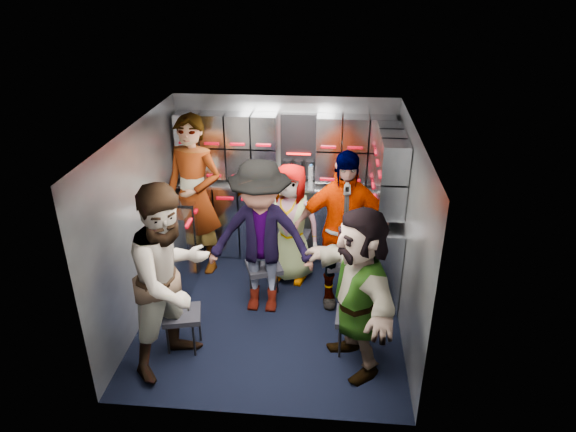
# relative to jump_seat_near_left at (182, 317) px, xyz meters

# --- Properties ---
(floor) EXTENTS (3.00, 3.00, 0.00)m
(floor) POSITION_rel_jump_seat_near_left_xyz_m (0.82, 0.69, -0.38)
(floor) COLOR black
(floor) RESTS_ON ground
(wall_back) EXTENTS (2.80, 0.04, 2.10)m
(wall_back) POSITION_rel_jump_seat_near_left_xyz_m (0.82, 2.19, 0.67)
(wall_back) COLOR gray
(wall_back) RESTS_ON ground
(wall_left) EXTENTS (0.04, 3.00, 2.10)m
(wall_left) POSITION_rel_jump_seat_near_left_xyz_m (-0.58, 0.69, 0.67)
(wall_left) COLOR gray
(wall_left) RESTS_ON ground
(wall_right) EXTENTS (0.04, 3.00, 2.10)m
(wall_right) POSITION_rel_jump_seat_near_left_xyz_m (2.22, 0.69, 0.67)
(wall_right) COLOR gray
(wall_right) RESTS_ON ground
(ceiling) EXTENTS (2.80, 3.00, 0.02)m
(ceiling) POSITION_rel_jump_seat_near_left_xyz_m (0.82, 0.69, 1.72)
(ceiling) COLOR silver
(ceiling) RESTS_ON wall_back
(cart_bank_back) EXTENTS (2.68, 0.38, 0.99)m
(cart_bank_back) POSITION_rel_jump_seat_near_left_xyz_m (0.82, 1.98, 0.11)
(cart_bank_back) COLOR #A3A7B3
(cart_bank_back) RESTS_ON ground
(cart_bank_left) EXTENTS (0.38, 0.76, 0.99)m
(cart_bank_left) POSITION_rel_jump_seat_near_left_xyz_m (-0.37, 1.25, 0.11)
(cart_bank_left) COLOR #A3A7B3
(cart_bank_left) RESTS_ON ground
(counter) EXTENTS (2.68, 0.42, 0.03)m
(counter) POSITION_rel_jump_seat_near_left_xyz_m (0.82, 1.98, 0.63)
(counter) COLOR silver
(counter) RESTS_ON cart_bank_back
(locker_bank_back) EXTENTS (2.68, 0.28, 0.82)m
(locker_bank_back) POSITION_rel_jump_seat_near_left_xyz_m (0.82, 2.04, 1.11)
(locker_bank_back) COLOR #A3A7B3
(locker_bank_back) RESTS_ON wall_back
(locker_bank_right) EXTENTS (0.28, 1.00, 0.82)m
(locker_bank_right) POSITION_rel_jump_seat_near_left_xyz_m (2.07, 1.39, 1.11)
(locker_bank_right) COLOR #A3A7B3
(locker_bank_right) RESTS_ON wall_right
(right_cabinet) EXTENTS (0.28, 1.20, 1.00)m
(right_cabinet) POSITION_rel_jump_seat_near_left_xyz_m (2.07, 1.29, 0.12)
(right_cabinet) COLOR #A3A7B3
(right_cabinet) RESTS_ON ground
(coffee_niche) EXTENTS (0.46, 0.16, 0.84)m
(coffee_niche) POSITION_rel_jump_seat_near_left_xyz_m (1.00, 2.10, 1.09)
(coffee_niche) COLOR black
(coffee_niche) RESTS_ON wall_back
(red_latch_strip) EXTENTS (2.60, 0.02, 0.03)m
(red_latch_strip) POSITION_rel_jump_seat_near_left_xyz_m (0.82, 1.78, 0.50)
(red_latch_strip) COLOR #B70213
(red_latch_strip) RESTS_ON cart_bank_back
(jump_seat_near_left) EXTENTS (0.43, 0.42, 0.43)m
(jump_seat_near_left) POSITION_rel_jump_seat_near_left_xyz_m (0.00, 0.00, 0.00)
(jump_seat_near_left) COLOR black
(jump_seat_near_left) RESTS_ON ground
(jump_seat_mid_left) EXTENTS (0.48, 0.47, 0.45)m
(jump_seat_mid_left) POSITION_rel_jump_seat_near_left_xyz_m (0.70, 0.94, 0.02)
(jump_seat_mid_left) COLOR black
(jump_seat_mid_left) RESTS_ON ground
(jump_seat_center) EXTENTS (0.48, 0.46, 0.50)m
(jump_seat_center) POSITION_rel_jump_seat_near_left_xyz_m (0.96, 1.60, 0.06)
(jump_seat_center) COLOR black
(jump_seat_center) RESTS_ON ground
(jump_seat_mid_right) EXTENTS (0.45, 0.43, 0.44)m
(jump_seat_mid_right) POSITION_rel_jump_seat_near_left_xyz_m (1.56, 1.14, 0.01)
(jump_seat_mid_right) COLOR black
(jump_seat_mid_right) RESTS_ON ground
(jump_seat_near_right) EXTENTS (0.39, 0.37, 0.44)m
(jump_seat_near_right) POSITION_rel_jump_seat_near_left_xyz_m (1.71, 0.11, 0.01)
(jump_seat_near_right) COLOR black
(jump_seat_near_right) RESTS_ON ground
(attendant_standing) EXTENTS (0.83, 0.65, 2.00)m
(attendant_standing) POSITION_rel_jump_seat_near_left_xyz_m (-0.23, 1.55, 0.62)
(attendant_standing) COLOR black
(attendant_standing) RESTS_ON ground
(attendant_arc_a) EXTENTS (1.07, 1.15, 1.88)m
(attendant_arc_a) POSITION_rel_jump_seat_near_left_xyz_m (-0.00, -0.18, 0.56)
(attendant_arc_a) COLOR black
(attendant_arc_a) RESTS_ON ground
(attendant_arc_b) EXTENTS (1.17, 0.70, 1.78)m
(attendant_arc_b) POSITION_rel_jump_seat_near_left_xyz_m (0.70, 0.76, 0.51)
(attendant_arc_b) COLOR black
(attendant_arc_b) RESTS_ON ground
(attendant_arc_c) EXTENTS (0.82, 0.62, 1.49)m
(attendant_arc_c) POSITION_rel_jump_seat_near_left_xyz_m (0.96, 1.42, 0.37)
(attendant_arc_c) COLOR black
(attendant_arc_c) RESTS_ON ground
(attendant_arc_d) EXTENTS (1.11, 0.53, 1.84)m
(attendant_arc_d) POSITION_rel_jump_seat_near_left_xyz_m (1.56, 0.96, 0.54)
(attendant_arc_d) COLOR black
(attendant_arc_d) RESTS_ON ground
(attendant_arc_e) EXTENTS (1.10, 1.62, 1.67)m
(attendant_arc_e) POSITION_rel_jump_seat_near_left_xyz_m (1.71, -0.07, 0.46)
(attendant_arc_e) COLOR black
(attendant_arc_e) RESTS_ON ground
(bottle_left) EXTENTS (0.07, 0.07, 0.24)m
(bottle_left) POSITION_rel_jump_seat_near_left_xyz_m (0.42, 1.93, 0.77)
(bottle_left) COLOR white
(bottle_left) RESTS_ON counter
(bottle_mid) EXTENTS (0.07, 0.07, 0.25)m
(bottle_mid) POSITION_rel_jump_seat_near_left_xyz_m (0.46, 1.93, 0.77)
(bottle_mid) COLOR white
(bottle_mid) RESTS_ON counter
(bottle_right) EXTENTS (0.06, 0.06, 0.26)m
(bottle_right) POSITION_rel_jump_seat_near_left_xyz_m (1.17, 1.93, 0.78)
(bottle_right) COLOR white
(bottle_right) RESTS_ON counter
(cup_left) EXTENTS (0.09, 0.09, 0.11)m
(cup_left) POSITION_rel_jump_seat_near_left_xyz_m (0.20, 1.92, 0.71)
(cup_left) COLOR tan
(cup_left) RESTS_ON counter
(cup_right) EXTENTS (0.08, 0.08, 0.10)m
(cup_right) POSITION_rel_jump_seat_near_left_xyz_m (1.61, 1.92, 0.70)
(cup_right) COLOR tan
(cup_right) RESTS_ON counter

